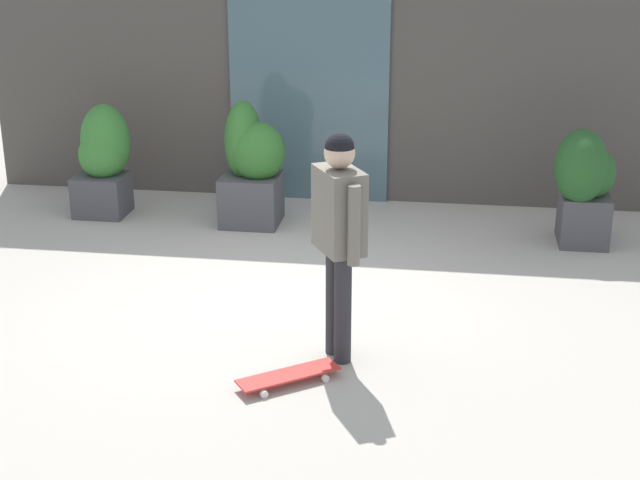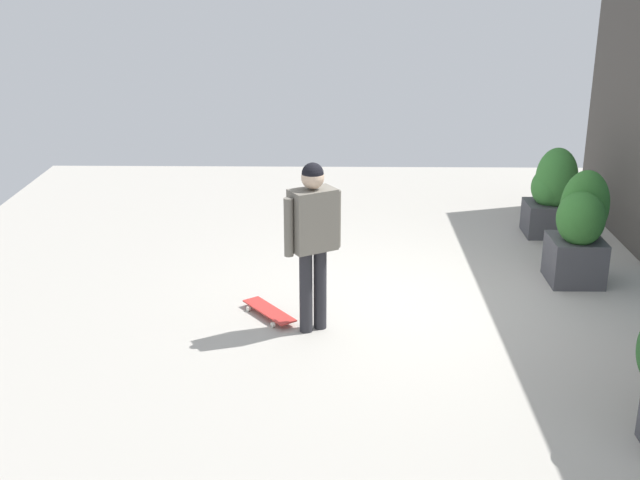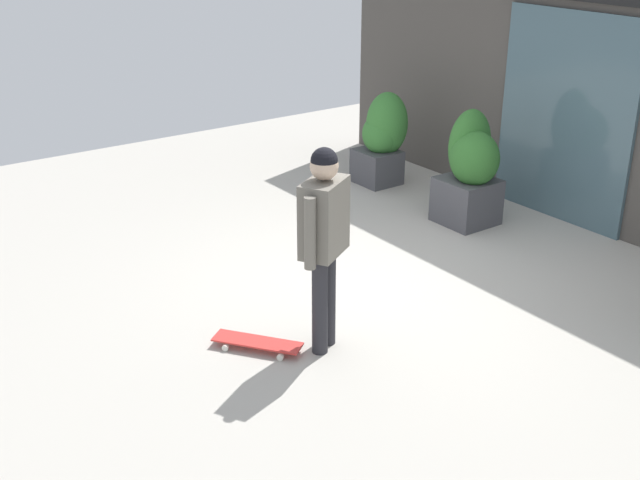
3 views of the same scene
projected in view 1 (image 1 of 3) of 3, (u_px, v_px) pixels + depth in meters
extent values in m
plane|color=#B2ADA3|center=(286.00, 291.00, 8.26)|extent=(12.00, 12.00, 0.00)
cube|color=#4C4742|center=(332.00, 53.00, 10.41)|extent=(7.92, 0.25, 3.29)
cube|color=#47606B|center=(309.00, 97.00, 10.47)|extent=(1.79, 0.06, 2.36)
cylinder|color=#28282D|center=(343.00, 308.00, 6.85)|extent=(0.13, 0.13, 0.86)
cylinder|color=#28282D|center=(334.00, 300.00, 6.99)|extent=(0.13, 0.13, 0.86)
cube|color=#6B665B|center=(339.00, 210.00, 6.68)|extent=(0.44, 0.51, 0.61)
cylinder|color=#6B665B|center=(354.00, 226.00, 6.46)|extent=(0.09, 0.09, 0.58)
cylinder|color=#6B665B|center=(325.00, 204.00, 6.92)|extent=(0.09, 0.09, 0.58)
sphere|color=beige|center=(340.00, 153.00, 6.53)|extent=(0.22, 0.22, 0.22)
sphere|color=black|center=(340.00, 147.00, 6.52)|extent=(0.21, 0.21, 0.21)
cube|color=red|center=(288.00, 375.00, 6.65)|extent=(0.72, 0.61, 0.02)
cylinder|color=silver|center=(264.00, 394.00, 6.47)|extent=(0.06, 0.06, 0.05)
cylinder|color=silver|center=(251.00, 381.00, 6.65)|extent=(0.06, 0.06, 0.05)
cylinder|color=silver|center=(325.00, 378.00, 6.69)|extent=(0.06, 0.06, 0.05)
cylinder|color=silver|center=(312.00, 366.00, 6.86)|extent=(0.06, 0.06, 0.05)
cube|color=#47474C|center=(251.00, 199.00, 9.92)|extent=(0.60, 0.59, 0.53)
ellipsoid|color=#2D6628|center=(257.00, 152.00, 9.73)|extent=(0.58, 0.53, 0.62)
ellipsoid|color=#2D6628|center=(243.00, 140.00, 9.79)|extent=(0.39, 0.55, 0.84)
cube|color=#47474C|center=(102.00, 195.00, 10.22)|extent=(0.54, 0.49, 0.44)
ellipsoid|color=#387A33|center=(105.00, 142.00, 10.13)|extent=(0.53, 0.55, 0.82)
ellipsoid|color=#387A33|center=(102.00, 155.00, 10.09)|extent=(0.50, 0.45, 0.51)
cube|color=#47474C|center=(583.00, 218.00, 9.36)|extent=(0.47, 0.56, 0.51)
ellipsoid|color=#235123|center=(581.00, 167.00, 9.06)|extent=(0.51, 0.57, 0.74)
ellipsoid|color=#235123|center=(589.00, 169.00, 9.28)|extent=(0.47, 0.46, 0.54)
ellipsoid|color=#235123|center=(590.00, 173.00, 9.18)|extent=(0.49, 0.48, 0.53)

